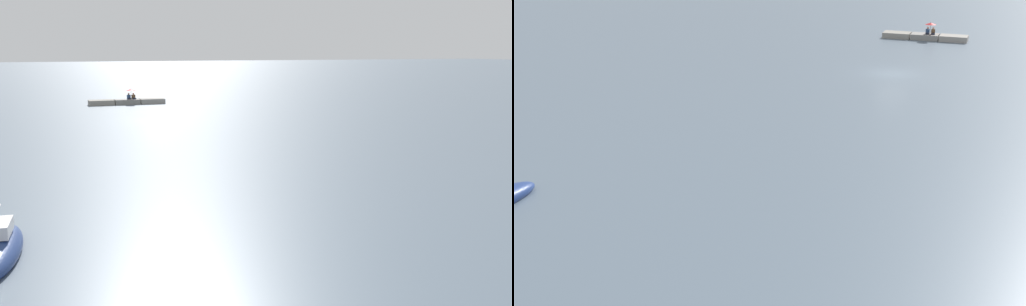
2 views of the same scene
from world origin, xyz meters
TOP-DOWN VIEW (x-y plane):
  - ground_plane at (0.00, 0.00)m, footprint 500.00×500.00m
  - seawall_pier at (0.00, -17.20)m, footprint 8.69×1.92m
  - person_seated_brown_left at (-0.80, -17.18)m, footprint 0.46×0.65m
  - person_seated_blue_right at (-0.24, -17.12)m, footprint 0.46×0.65m
  - umbrella_open_red at (-0.50, -17.12)m, footprint 1.13×1.13m

SIDE VIEW (x-z plane):
  - ground_plane at x=0.00m, z-range 0.00..0.00m
  - seawall_pier at x=0.00m, z-range 0.00..0.58m
  - person_seated_brown_left at x=-0.80m, z-range 0.47..1.20m
  - person_seated_blue_right at x=-0.24m, z-range 0.47..1.20m
  - umbrella_open_red at x=-0.50m, z-range 1.05..2.31m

